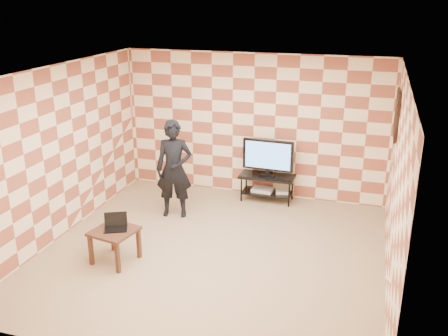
{
  "coord_description": "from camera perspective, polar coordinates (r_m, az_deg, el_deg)",
  "views": [
    {
      "loc": [
        2.12,
        -6.34,
        3.71
      ],
      "look_at": [
        0.0,
        0.6,
        1.15
      ],
      "focal_mm": 40.0,
      "sensor_mm": 36.0,
      "label": 1
    }
  ],
  "objects": [
    {
      "name": "wall_back",
      "position": [
        9.39,
        3.4,
        4.84
      ],
      "size": [
        5.0,
        0.02,
        2.7
      ],
      "primitive_type": "cube",
      "color": "#FFEABD",
      "rests_on": "ground"
    },
    {
      "name": "dvd_player",
      "position": [
        9.42,
        4.42,
        -2.49
      ],
      "size": [
        0.4,
        0.29,
        0.06
      ],
      "primitive_type": "cube",
      "rotation": [
        0.0,
        0.0,
        -0.06
      ],
      "color": "silver",
      "rests_on": "tv_stand"
    },
    {
      "name": "wall_front",
      "position": [
        4.98,
        -10.6,
        -9.21
      ],
      "size": [
        5.0,
        0.02,
        2.7
      ],
      "primitive_type": "cube",
      "color": "#FFEABD",
      "rests_on": "ground"
    },
    {
      "name": "side_table",
      "position": [
        7.4,
        -12.43,
        -7.54
      ],
      "size": [
        0.68,
        0.68,
        0.5
      ],
      "color": "#311F16",
      "rests_on": "floor"
    },
    {
      "name": "wall_right",
      "position": [
        6.78,
        19.1,
        -2.07
      ],
      "size": [
        0.02,
        5.0,
        2.7
      ],
      "primitive_type": "cube",
      "color": "#FFEABD",
      "rests_on": "ground"
    },
    {
      "name": "game_console",
      "position": [
        9.36,
        6.7,
        -2.73
      ],
      "size": [
        0.27,
        0.23,
        0.06
      ],
      "primitive_type": "cube",
      "rotation": [
        0.0,
        0.0,
        0.22
      ],
      "color": "silver",
      "rests_on": "tv_stand"
    },
    {
      "name": "floor",
      "position": [
        7.65,
        -1.33,
        -9.6
      ],
      "size": [
        5.0,
        5.0,
        0.0
      ],
      "primitive_type": "plane",
      "color": "tan",
      "rests_on": "ground"
    },
    {
      "name": "ceiling",
      "position": [
        6.76,
        -1.51,
        10.83
      ],
      "size": [
        5.0,
        5.0,
        0.02
      ],
      "primitive_type": "cube",
      "color": "white",
      "rests_on": "wall_back"
    },
    {
      "name": "tv",
      "position": [
        9.17,
        5.04,
        1.37
      ],
      "size": [
        0.94,
        0.19,
        0.68
      ],
      "color": "black",
      "rests_on": "tv_stand"
    },
    {
      "name": "wall_left",
      "position": [
        8.19,
        -18.26,
        1.68
      ],
      "size": [
        0.02,
        5.0,
        2.7
      ],
      "primitive_type": "cube",
      "color": "#FFEABD",
      "rests_on": "ground"
    },
    {
      "name": "laptop",
      "position": [
        7.38,
        -12.27,
        -6.4
      ],
      "size": [
        0.4,
        0.37,
        0.22
      ],
      "color": "black",
      "rests_on": "side_table"
    },
    {
      "name": "person",
      "position": [
        8.57,
        -5.72,
        -0.13
      ],
      "size": [
        0.7,
        0.54,
        1.71
      ],
      "primitive_type": "imported",
      "rotation": [
        0.0,
        0.0,
        0.22
      ],
      "color": "black",
      "rests_on": "floor"
    },
    {
      "name": "tv_stand",
      "position": [
        9.34,
        4.95,
        -1.62
      ],
      "size": [
        1.02,
        0.46,
        0.5
      ],
      "color": "black",
      "rests_on": "floor"
    },
    {
      "name": "wall_art",
      "position": [
        8.09,
        19.14,
        5.79
      ],
      "size": [
        0.04,
        0.72,
        0.72
      ],
      "color": "black",
      "rests_on": "wall_right"
    }
  ]
}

